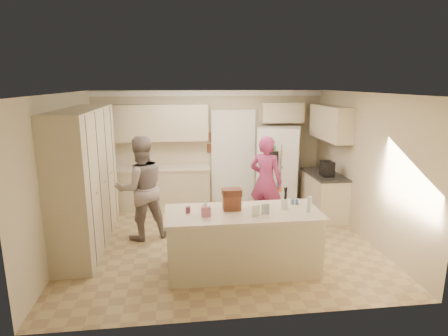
{
  "coord_description": "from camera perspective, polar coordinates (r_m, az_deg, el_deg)",
  "views": [
    {
      "loc": [
        -0.71,
        -6.22,
        2.78
      ],
      "look_at": [
        0.1,
        0.35,
        1.25
      ],
      "focal_mm": 30.0,
      "sensor_mm": 36.0,
      "label": 1
    }
  ],
  "objects": [
    {
      "name": "fridge_handle_l",
      "position": [
        8.17,
        8.65,
        0.64
      ],
      "size": [
        0.02,
        0.02,
        0.85
      ],
      "primitive_type": "cylinder",
      "color": "silver",
      "rests_on": "refrigerator"
    },
    {
      "name": "fridge_seam",
      "position": [
        8.23,
        8.93,
        -0.35
      ],
      "size": [
        0.02,
        0.02,
        1.78
      ],
      "primitive_type": "cube",
      "color": "gray",
      "rests_on": "refrigerator"
    },
    {
      "name": "right_upper_cab",
      "position": [
        8.1,
        15.89,
        6.64
      ],
      "size": [
        0.35,
        1.5,
        0.7
      ],
      "primitive_type": "cube",
      "color": "beige",
      "rests_on": "wall_right"
    },
    {
      "name": "teen_boy",
      "position": [
        6.82,
        -12.52,
        -3.02
      ],
      "size": [
        1.09,
        0.97,
        1.87
      ],
      "primitive_type": "imported",
      "rotation": [
        0.0,
        0.0,
        3.47
      ],
      "color": "#9B9592",
      "rests_on": "floor"
    },
    {
      "name": "back_base_cab",
      "position": [
        8.56,
        -9.72,
        -3.05
      ],
      "size": [
        2.2,
        0.6,
        0.88
      ],
      "primitive_type": "cube",
      "color": "beige",
      "rests_on": "floor"
    },
    {
      "name": "greeting_card_b",
      "position": [
        5.42,
        6.32,
        -6.2
      ],
      "size": [
        0.12,
        0.05,
        0.16
      ],
      "primitive_type": "cube",
      "rotation": [
        0.15,
        0.0,
        -0.1
      ],
      "color": "silver",
      "rests_on": "island_top"
    },
    {
      "name": "water_bottle",
      "position": [
        5.59,
        12.86,
        -5.43
      ],
      "size": [
        0.07,
        0.07,
        0.24
      ],
      "primitive_type": "cylinder",
      "color": "silver",
      "rests_on": "island_top"
    },
    {
      "name": "wall_right",
      "position": [
        7.21,
        20.58,
        0.32
      ],
      "size": [
        0.02,
        4.6,
        2.6
      ],
      "primitive_type": "cube",
      "color": "beige",
      "rests_on": "ground"
    },
    {
      "name": "jam_jar",
      "position": [
        5.48,
        -5.51,
        -6.34
      ],
      "size": [
        0.07,
        0.07,
        0.09
      ],
      "primitive_type": "cylinder",
      "color": "#59263F",
      "rests_on": "island_top"
    },
    {
      "name": "island_base",
      "position": [
        5.71,
        2.84,
        -11.22
      ],
      "size": [
        2.2,
        0.9,
        0.88
      ],
      "primitive_type": "cube",
      "color": "beige",
      "rests_on": "floor"
    },
    {
      "name": "ceiling",
      "position": [
        6.27,
        -0.53,
        11.45
      ],
      "size": [
        5.2,
        4.6,
        0.02
      ],
      "primitive_type": "cube",
      "color": "white",
      "rests_on": "wall_back"
    },
    {
      "name": "doorway_casing",
      "position": [
        8.74,
        1.41,
        1.58
      ],
      "size": [
        1.02,
        0.03,
        2.22
      ],
      "primitive_type": "cube",
      "color": "white",
      "rests_on": "floor"
    },
    {
      "name": "crown_back",
      "position": [
        8.52,
        -2.29,
        11.32
      ],
      "size": [
        5.2,
        0.08,
        0.12
      ],
      "primitive_type": "cube",
      "color": "white",
      "rests_on": "wall_back"
    },
    {
      "name": "island_top",
      "position": [
        5.53,
        2.89,
        -6.87
      ],
      "size": [
        2.28,
        0.96,
        0.05
      ],
      "primitive_type": "cube",
      "color": "beige",
      "rests_on": "island_base"
    },
    {
      "name": "shaker_salt",
      "position": [
        5.9,
        10.43,
        -5.08
      ],
      "size": [
        0.05,
        0.05,
        0.09
      ],
      "primitive_type": "cylinder",
      "color": "#486CA3",
      "rests_on": "island_top"
    },
    {
      "name": "teen_girl",
      "position": [
        7.31,
        6.37,
        -2.02
      ],
      "size": [
        0.78,
        0.72,
        1.79
      ],
      "primitive_type": "imported",
      "rotation": [
        0.0,
        0.0,
        2.53
      ],
      "color": "#B23274",
      "rests_on": "floor"
    },
    {
      "name": "dollhouse_roof",
      "position": [
        5.51,
        1.21,
        -3.71
      ],
      "size": [
        0.28,
        0.2,
        0.1
      ],
      "primitive_type": "cube",
      "color": "#592D1E",
      "rests_on": "dollhouse_body"
    },
    {
      "name": "fridge_handle_r",
      "position": [
        8.2,
        9.33,
        0.66
      ],
      "size": [
        0.02,
        0.02,
        0.85
      ],
      "primitive_type": "cylinder",
      "color": "silver",
      "rests_on": "refrigerator"
    },
    {
      "name": "right_base_cab",
      "position": [
        8.17,
        14.96,
        -4.09
      ],
      "size": [
        0.6,
        1.2,
        0.88
      ],
      "primitive_type": "cube",
      "color": "beige",
      "rests_on": "floor"
    },
    {
      "name": "wall_front",
      "position": [
        4.24,
        3.09,
        -7.43
      ],
      "size": [
        5.2,
        0.02,
        2.6
      ],
      "primitive_type": "cube",
      "color": "beige",
      "rests_on": "ground"
    },
    {
      "name": "dollhouse_body",
      "position": [
        5.56,
        1.2,
        -5.29
      ],
      "size": [
        0.26,
        0.18,
        0.22
      ],
      "primitive_type": "cube",
      "color": "brown",
      "rests_on": "island_top"
    },
    {
      "name": "wall_frame_upper",
      "position": [
        8.61,
        -2.1,
        4.79
      ],
      "size": [
        0.15,
        0.02,
        0.2
      ],
      "primitive_type": "cube",
      "color": "brown",
      "rests_on": "wall_back"
    },
    {
      "name": "coffee_maker",
      "position": [
        7.81,
        15.43,
        -0.11
      ],
      "size": [
        0.22,
        0.28,
        0.3
      ],
      "primitive_type": "cube",
      "color": "black",
      "rests_on": "right_countertop"
    },
    {
      "name": "tissue_box",
      "position": [
        5.34,
        -2.77,
        -6.53
      ],
      "size": [
        0.13,
        0.13,
        0.14
      ],
      "primitive_type": "cube",
      "color": "#C36A8B",
      "rests_on": "island_top"
    },
    {
      "name": "back_countertop",
      "position": [
        8.44,
        -9.84,
        -0.06
      ],
      "size": [
        2.24,
        0.63,
        0.04
      ],
      "primitive_type": "cube",
      "color": "beige",
      "rests_on": "back_base_cab"
    },
    {
      "name": "refrigerator",
      "position": [
        8.57,
        8.28,
        0.19
      ],
      "size": [
        1.09,
        0.97,
        1.8
      ],
      "primitive_type": "cube",
      "rotation": [
        0.0,
        0.0,
        -0.35
      ],
      "color": "white",
      "rests_on": "floor"
    },
    {
      "name": "wall_back",
      "position": [
        8.69,
        -2.24,
        3.19
      ],
      "size": [
        5.2,
        0.02,
        2.6
      ],
      "primitive_type": "cube",
      "color": "beige",
      "rests_on": "ground"
    },
    {
      "name": "wall_frame_lower",
      "position": [
        8.66,
        -2.09,
        3.02
      ],
      "size": [
        0.15,
        0.02,
        0.2
      ],
      "primitive_type": "cube",
      "color": "brown",
      "rests_on": "wall_back"
    },
    {
      "name": "fridge_dispenser",
      "position": [
        8.11,
        7.51,
        1.31
      ],
      "size": [
        0.22,
        0.03,
        0.35
      ],
      "primitive_type": "cube",
      "color": "black",
      "rests_on": "refrigerator"
    },
    {
      "name": "floor",
      "position": [
        6.86,
        -0.48,
        -11.0
      ],
      "size": [
        5.2,
        4.6,
        0.02
      ],
      "primitive_type": "cube",
      "color": "tan",
      "rests_on": "ground"
    },
    {
      "name": "greeting_card_a",
      "position": [
        5.34,
        4.87,
        -6.46
      ],
      "size": [
        0.12,
        0.06,
        0.16
      ],
      "primitive_type": "cube",
      "rotation": [
        0.15,
        0.0,
        0.2
      ],
      "color": "white",
      "rests_on": "island_top"
    },
    {
      "name": "wall_left",
      "position": [
        6.67,
        -23.37,
        -0.9
      ],
      "size": [
        0.02,
        4.6,
        2.6
      ],
      "primitive_type": "cube",
      "color": "beige",
      "rests_on": "ground"
    },
    {
      "name": "doorway_opening",
      "position": [
        8.77,
        1.37,
        1.63
      ],
      "size": [
        0.9,
        0.06,
        2.1
      ],
      "primitive_type": "cube",
      "color": "black",
      "rests_on": "floor"
    },
    {
      "name": "back_upper_cab",
      "position": [
        8.41,
        -10.06,
        6.8
      ],
      "size": [
        2.2,
        0.35,
        0.8
      ],
      "primitive_type": "cube",
      "color": "beige",
      "rests_on": "wall_back"
    },
    {
      "name": "utensil_crock",
      "position": [
        5.69,
        9.3,
        -5.4
      ],
      "size": [
        0.13,
        0.13,
        0.15
      ],
      "primitive_type": "cylinder",
      "color": "white",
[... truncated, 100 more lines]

